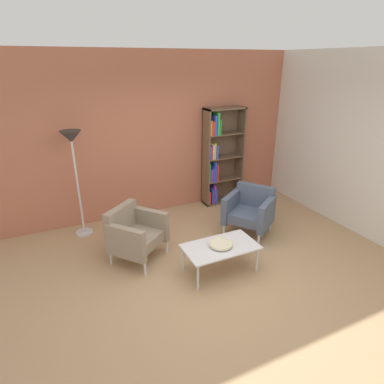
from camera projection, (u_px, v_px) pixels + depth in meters
name	position (u px, v px, depth m)	size (l,w,h in m)	color
ground_plane	(214.00, 280.00, 4.29)	(8.32, 8.32, 0.00)	tan
brick_back_panel	(150.00, 136.00, 5.80)	(6.40, 0.12, 2.90)	#B2664C
plaster_right_partition	(350.00, 142.00, 5.37)	(0.12, 5.20, 2.90)	silver
bookshelf_tall	(219.00, 158.00, 6.34)	(0.80, 0.30, 1.90)	brown
coffee_table_low	(220.00, 248.00, 4.35)	(1.00, 0.56, 0.40)	silver
decorative_bowl	(221.00, 244.00, 4.33)	(0.32, 0.32, 0.05)	beige
armchair_corner_red	(250.00, 210.00, 5.36)	(0.93, 0.94, 0.78)	#4C566B
armchair_by_bookshelf	(135.00, 233.00, 4.65)	(0.95, 0.94, 0.78)	gray
floor_lamp_torchiere	(73.00, 150.00, 4.93)	(0.32, 0.32, 1.74)	silver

